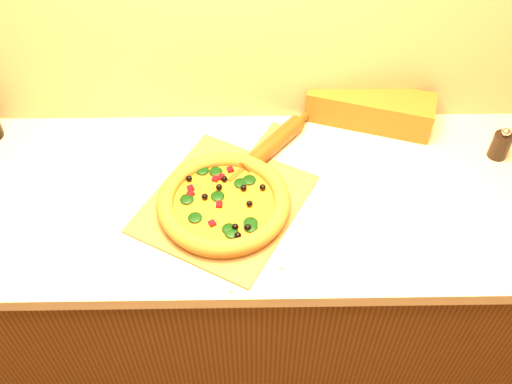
# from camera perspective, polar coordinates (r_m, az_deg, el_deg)

# --- Properties ---
(cabinet) EXTENTS (2.80, 0.65, 0.86)m
(cabinet) POSITION_cam_1_polar(r_m,az_deg,el_deg) (1.97, -2.14, -9.25)
(cabinet) COLOR #4C2410
(cabinet) RESTS_ON ground
(countertop) EXTENTS (2.84, 0.68, 0.04)m
(countertop) POSITION_cam_1_polar(r_m,az_deg,el_deg) (1.60, -2.59, -0.60)
(countertop) COLOR beige
(countertop) RESTS_ON cabinet
(pizza_peel) EXTENTS (0.54, 0.61, 0.01)m
(pizza_peel) POSITION_cam_1_polar(r_m,az_deg,el_deg) (1.57, -2.87, -0.74)
(pizza_peel) COLOR brown
(pizza_peel) RESTS_ON countertop
(pizza) EXTENTS (0.36, 0.36, 0.05)m
(pizza) POSITION_cam_1_polar(r_m,az_deg,el_deg) (1.53, -3.24, -1.06)
(pizza) COLOR #AC722B
(pizza) RESTS_ON pizza_peel
(pepper_grinder) EXTENTS (0.06, 0.06, 0.11)m
(pepper_grinder) POSITION_cam_1_polar(r_m,az_deg,el_deg) (1.81, 23.27, 4.36)
(pepper_grinder) COLOR black
(pepper_grinder) RESTS_ON countertop
(rolling_pin) EXTENTS (0.26, 0.31, 0.05)m
(rolling_pin) POSITION_cam_1_polar(r_m,az_deg,el_deg) (1.68, 1.54, 4.67)
(rolling_pin) COLOR #53300E
(rolling_pin) RESTS_ON countertop
(bread_bag) EXTENTS (0.40, 0.23, 0.10)m
(bread_bag) POSITION_cam_1_polar(r_m,az_deg,el_deg) (1.81, 11.31, 8.28)
(bread_bag) COLOR brown
(bread_bag) RESTS_ON countertop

